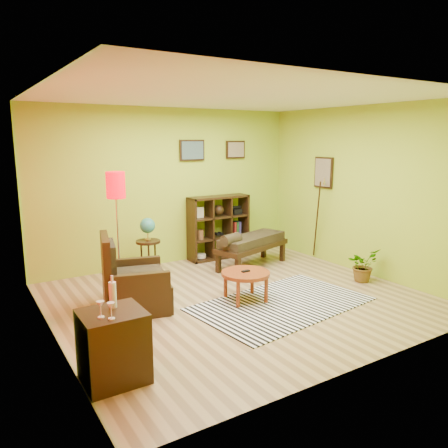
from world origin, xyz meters
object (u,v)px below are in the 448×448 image
floor_lamp (116,196)px  potted_plant (363,268)px  coffee_table (246,276)px  globe_table (148,232)px  bench (251,243)px  cube_shelf (219,227)px  armchair (132,287)px  side_cabinet (113,346)px

floor_lamp → potted_plant: (3.54, -1.39, -1.26)m
coffee_table → floor_lamp: (-1.45, 1.10, 1.10)m
floor_lamp → potted_plant: floor_lamp is taller
floor_lamp → globe_table: 1.24m
bench → potted_plant: 1.94m
globe_table → cube_shelf: (1.59, 0.35, -0.14)m
armchair → cube_shelf: (2.34, 1.59, 0.29)m
bench → armchair: bearing=-163.1°
coffee_table → potted_plant: size_ratio=1.29×
potted_plant → bench: bearing=124.2°
side_cabinet → bench: bearing=36.0°
coffee_table → globe_table: globe_table is taller
side_cabinet → potted_plant: 4.41m
globe_table → potted_plant: globe_table is taller
coffee_table → floor_lamp: floor_lamp is taller
floor_lamp → armchair: bearing=-92.5°
armchair → potted_plant: armchair is taller
globe_table → potted_plant: (2.81, -2.08, -0.54)m
floor_lamp → bench: (2.46, 0.20, -1.02)m
floor_lamp → cube_shelf: bearing=24.1°
side_cabinet → floor_lamp: 2.56m
floor_lamp → potted_plant: 4.00m
armchair → side_cabinet: 1.78m
armchair → globe_table: 1.52m
side_cabinet → cube_shelf: bearing=45.8°
globe_table → floor_lamp: bearing=-136.4°
cube_shelf → floor_lamp: bearing=-155.9°
coffee_table → side_cabinet: 2.48m
cube_shelf → potted_plant: bearing=-63.3°
armchair → coffee_table: bearing=-20.5°
side_cabinet → potted_plant: side_cabinet is taller
cube_shelf → globe_table: bearing=-167.7°
side_cabinet → globe_table: size_ratio=1.02×
armchair → floor_lamp: bearing=87.5°
bench → potted_plant: (1.08, -1.59, -0.24)m
side_cabinet → floor_lamp: (0.80, 2.16, 1.12)m
armchair → floor_lamp: size_ratio=0.57×
coffee_table → side_cabinet: bearing=-154.7°
cube_shelf → potted_plant: cube_shelf is taller
coffee_table → bench: size_ratio=0.43×
cube_shelf → potted_plant: (1.22, -2.43, -0.39)m
floor_lamp → cube_shelf: 2.68m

